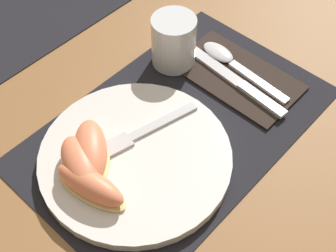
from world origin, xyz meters
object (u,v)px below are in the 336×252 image
at_px(fork, 135,136).
at_px(citrus_wedge_2, 91,186).
at_px(juice_glass, 174,44).
at_px(citrus_wedge_1, 81,166).
at_px(citrus_wedge_0, 91,151).
at_px(knife, 233,79).
at_px(plate, 133,156).
at_px(spoon, 229,60).

height_order(fork, citrus_wedge_2, citrus_wedge_2).
relative_size(juice_glass, fork, 0.48).
bearing_deg(citrus_wedge_1, juice_glass, 14.20).
height_order(juice_glass, citrus_wedge_0, juice_glass).
xyz_separation_m(knife, citrus_wedge_2, (-0.30, 0.01, 0.03)).
xyz_separation_m(plate, knife, (0.22, -0.01, -0.00)).
distance_m(plate, knife, 0.22).
relative_size(juice_glass, citrus_wedge_1, 0.77).
relative_size(knife, spoon, 1.24).
distance_m(juice_glass, citrus_wedge_1, 0.27).
height_order(knife, citrus_wedge_1, citrus_wedge_1).
xyz_separation_m(fork, citrus_wedge_2, (-0.10, -0.02, 0.01)).
bearing_deg(citrus_wedge_1, citrus_wedge_0, 17.26).
relative_size(spoon, citrus_wedge_2, 1.60).
xyz_separation_m(juice_glass, fork, (-0.17, -0.08, -0.02)).
relative_size(plate, juice_glass, 3.14).
bearing_deg(citrus_wedge_0, citrus_wedge_1, -162.74).
height_order(plate, citrus_wedge_0, citrus_wedge_0).
relative_size(plate, citrus_wedge_0, 2.39).
distance_m(spoon, citrus_wedge_2, 0.33).
height_order(plate, knife, plate).
xyz_separation_m(spoon, citrus_wedge_1, (-0.32, 0.01, 0.02)).
bearing_deg(citrus_wedge_2, citrus_wedge_0, 48.70).
xyz_separation_m(spoon, fork, (-0.23, -0.00, 0.01)).
height_order(spoon, citrus_wedge_1, citrus_wedge_1).
distance_m(spoon, citrus_wedge_1, 0.32).
xyz_separation_m(fork, citrus_wedge_0, (-0.07, 0.02, 0.01)).
bearing_deg(citrus_wedge_1, knife, -7.54).
bearing_deg(plate, fork, 40.71).
distance_m(fork, citrus_wedge_2, 0.11).
xyz_separation_m(knife, fork, (-0.20, 0.03, 0.01)).
bearing_deg(fork, citrus_wedge_0, 165.23).
bearing_deg(spoon, citrus_wedge_1, 178.78).
distance_m(plate, citrus_wedge_2, 0.09).
bearing_deg(citrus_wedge_2, fork, 12.87).
xyz_separation_m(knife, citrus_wedge_0, (-0.27, 0.05, 0.03)).
relative_size(juice_glass, knife, 0.39).
bearing_deg(citrus_wedge_2, spoon, 4.58).
relative_size(juice_glass, citrus_wedge_2, 0.77).
xyz_separation_m(juice_glass, citrus_wedge_2, (-0.27, -0.10, -0.01)).
relative_size(citrus_wedge_0, citrus_wedge_2, 1.02).
distance_m(citrus_wedge_0, citrus_wedge_2, 0.06).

